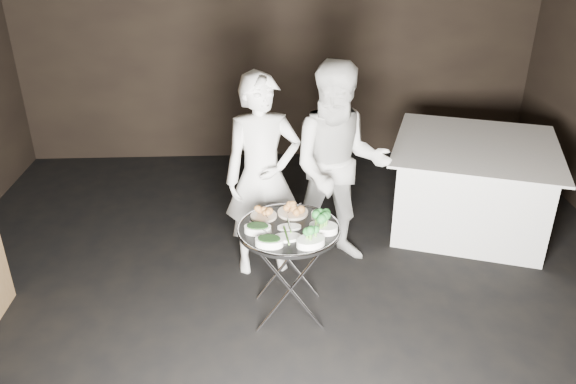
{
  "coord_description": "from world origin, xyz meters",
  "views": [
    {
      "loc": [
        -0.2,
        -3.02,
        2.71
      ],
      "look_at": [
        -0.03,
        0.52,
        0.95
      ],
      "focal_mm": 35.0,
      "sensor_mm": 36.0,
      "label": 1
    }
  ],
  "objects_px": {
    "tray_stand": "(289,268)",
    "dining_table": "(470,185)",
    "serving_tray": "(289,229)",
    "waiter_right": "(339,167)",
    "waiter_left": "(263,177)"
  },
  "relations": [
    {
      "from": "waiter_left",
      "to": "dining_table",
      "type": "bearing_deg",
      "value": 8.41
    },
    {
      "from": "serving_tray",
      "to": "waiter_right",
      "type": "distance_m",
      "value": 0.89
    },
    {
      "from": "tray_stand",
      "to": "waiter_right",
      "type": "relative_size",
      "value": 0.42
    },
    {
      "from": "serving_tray",
      "to": "dining_table",
      "type": "bearing_deg",
      "value": 35.96
    },
    {
      "from": "waiter_right",
      "to": "tray_stand",
      "type": "bearing_deg",
      "value": -117.95
    },
    {
      "from": "dining_table",
      "to": "tray_stand",
      "type": "bearing_deg",
      "value": -144.04
    },
    {
      "from": "waiter_left",
      "to": "waiter_right",
      "type": "relative_size",
      "value": 0.97
    },
    {
      "from": "tray_stand",
      "to": "dining_table",
      "type": "distance_m",
      "value": 2.2
    },
    {
      "from": "tray_stand",
      "to": "serving_tray",
      "type": "xyz_separation_m",
      "value": [
        0.0,
        0.0,
        0.33
      ]
    },
    {
      "from": "serving_tray",
      "to": "dining_table",
      "type": "height_order",
      "value": "dining_table"
    },
    {
      "from": "waiter_left",
      "to": "dining_table",
      "type": "xyz_separation_m",
      "value": [
        1.96,
        0.64,
        -0.42
      ]
    },
    {
      "from": "tray_stand",
      "to": "dining_table",
      "type": "relative_size",
      "value": 0.5
    },
    {
      "from": "waiter_right",
      "to": "dining_table",
      "type": "bearing_deg",
      "value": 24.03
    },
    {
      "from": "serving_tray",
      "to": "waiter_left",
      "type": "bearing_deg",
      "value": 105.33
    },
    {
      "from": "serving_tray",
      "to": "waiter_right",
      "type": "bearing_deg",
      "value": 59.73
    }
  ]
}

